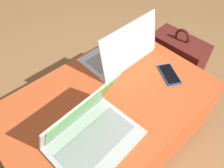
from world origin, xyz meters
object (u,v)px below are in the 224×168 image
laptop_far (121,51)px  backpack (175,64)px  cell_phone (169,74)px  laptop_near (90,132)px

laptop_far → backpack: 0.49m
laptop_far → cell_phone: size_ratio=2.36×
laptop_near → cell_phone: laptop_near is taller
laptop_far → cell_phone: 0.28m
laptop_far → backpack: bearing=161.0°
laptop_near → cell_phone: (0.51, 0.01, -0.05)m
laptop_far → cell_phone: laptop_far is taller
laptop_near → backpack: 0.86m
laptop_far → cell_phone: bearing=108.9°
laptop_near → laptop_far: 0.49m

